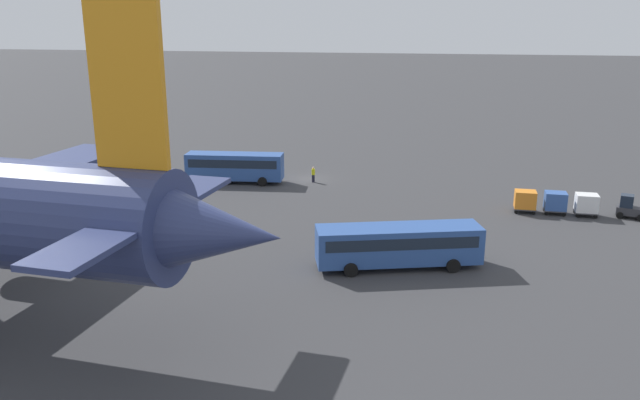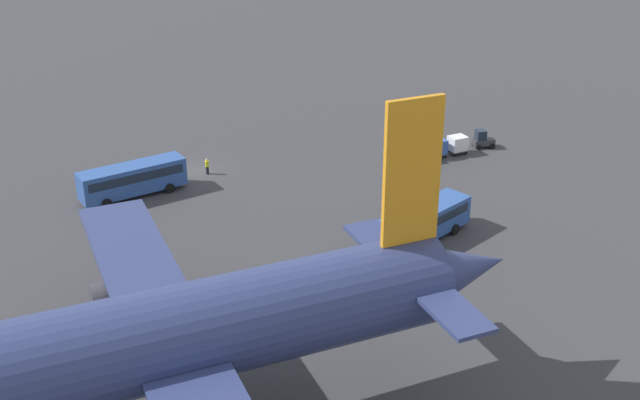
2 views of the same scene
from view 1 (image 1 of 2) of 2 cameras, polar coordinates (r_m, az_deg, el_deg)
ground_plane at (r=70.62m, az=-1.00°, el=1.92°), size 600.00×600.00×0.00m
shuttle_bus_near at (r=69.32m, az=-7.80°, el=3.17°), size 10.83×3.92×3.26m
shuttle_bus_far at (r=45.22m, az=7.20°, el=-3.91°), size 12.11×6.42×3.06m
baggage_tug at (r=63.03m, az=26.43°, el=-0.63°), size 2.65×2.14×2.10m
worker_person at (r=69.08m, az=-0.62°, el=2.35°), size 0.38×0.38×1.74m
cargo_cart_white at (r=61.80m, az=23.18°, el=-0.30°), size 2.00×1.68×2.06m
cargo_cart_blue at (r=61.44m, az=20.72°, el=-0.13°), size 2.00×1.68×2.06m
cargo_cart_orange at (r=61.00m, az=18.25°, el=-0.00°), size 2.00×1.68×2.06m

